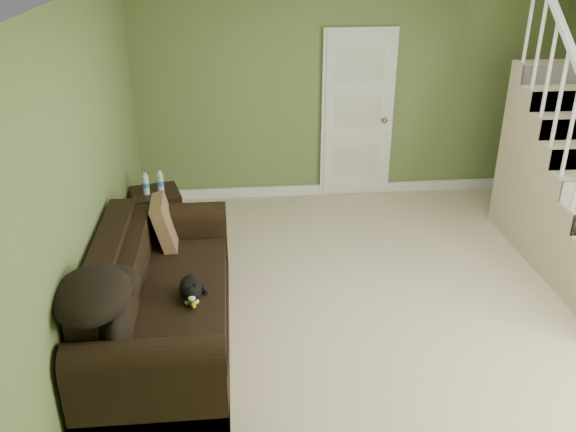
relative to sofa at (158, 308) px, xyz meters
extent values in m
cube|color=tan|center=(2.02, 0.19, -0.34)|extent=(5.00, 5.50, 0.01)
cube|color=olive|center=(2.02, 2.94, 0.96)|extent=(5.00, 0.04, 2.60)
cube|color=olive|center=(-0.48, 0.19, 0.96)|extent=(0.04, 5.50, 2.60)
cube|color=white|center=(2.02, 2.91, -0.28)|extent=(5.00, 0.04, 0.12)
cube|color=white|center=(-0.45, 0.19, -0.28)|extent=(0.04, 5.50, 0.12)
cube|color=white|center=(2.12, 2.91, 0.67)|extent=(0.86, 0.05, 2.02)
cube|color=white|center=(2.12, 2.89, 0.66)|extent=(0.78, 0.04, 1.96)
sphere|color=olive|center=(2.44, 2.84, 0.61)|extent=(0.07, 0.07, 0.07)
cylinder|color=white|center=(3.57, 0.81, 1.11)|extent=(0.04, 0.04, 0.90)
cylinder|color=white|center=(3.57, 1.08, 1.31)|extent=(0.04, 0.04, 0.90)
cube|color=tan|center=(4.02, 1.35, 0.36)|extent=(1.00, 0.27, 1.40)
cylinder|color=white|center=(3.57, 1.35, 1.51)|extent=(0.04, 0.04, 0.90)
cube|color=tan|center=(4.02, 1.62, 0.46)|extent=(1.00, 0.27, 1.60)
cylinder|color=white|center=(3.57, 1.62, 1.71)|extent=(0.04, 0.04, 0.90)
cube|color=tan|center=(4.02, 1.89, 0.56)|extent=(1.00, 0.27, 1.80)
cylinder|color=white|center=(3.57, 1.89, 1.91)|extent=(0.04, 0.04, 0.90)
cube|color=black|center=(0.05, 0.00, -0.21)|extent=(0.99, 2.28, 0.26)
cube|color=black|center=(0.15, 0.00, 0.03)|extent=(0.75, 1.72, 0.23)
cube|color=black|center=(0.05, -1.01, -0.02)|extent=(0.99, 0.26, 0.64)
cube|color=black|center=(0.05, 1.01, -0.02)|extent=(0.99, 0.26, 0.64)
cylinder|color=black|center=(0.05, -1.01, 0.30)|extent=(0.99, 0.26, 0.26)
cylinder|color=black|center=(0.05, 1.01, 0.30)|extent=(0.99, 0.26, 0.26)
cube|color=black|center=(-0.34, 0.00, 0.23)|extent=(0.21, 1.76, 0.65)
cube|color=black|center=(-0.18, 0.00, 0.32)|extent=(0.15, 1.70, 0.36)
cube|color=black|center=(-0.19, 1.82, -0.06)|extent=(0.57, 0.57, 0.57)
cylinder|color=silver|center=(-0.26, 1.76, 0.32)|extent=(0.06, 0.06, 0.20)
cylinder|color=#3172C0|center=(-0.26, 1.76, 0.32)|extent=(0.07, 0.07, 0.05)
cylinder|color=white|center=(-0.26, 1.76, 0.44)|extent=(0.03, 0.03, 0.03)
cylinder|color=silver|center=(-0.12, 1.80, 0.32)|extent=(0.06, 0.06, 0.20)
cylinder|color=#3172C0|center=(-0.12, 1.80, 0.32)|extent=(0.07, 0.07, 0.05)
cylinder|color=white|center=(-0.12, 1.80, 0.44)|extent=(0.03, 0.03, 0.03)
ellipsoid|color=black|center=(0.27, -0.09, 0.22)|extent=(0.20, 0.31, 0.16)
ellipsoid|color=white|center=(0.27, -0.16, 0.20)|extent=(0.11, 0.13, 0.08)
sphere|color=black|center=(0.27, -0.25, 0.28)|extent=(0.12, 0.12, 0.11)
ellipsoid|color=white|center=(0.27, -0.29, 0.26)|extent=(0.06, 0.05, 0.05)
cone|color=black|center=(0.24, -0.24, 0.34)|extent=(0.04, 0.05, 0.05)
cone|color=black|center=(0.30, -0.24, 0.34)|extent=(0.04, 0.05, 0.05)
cylinder|color=black|center=(0.35, 0.02, 0.16)|extent=(0.11, 0.22, 0.03)
ellipsoid|color=gold|center=(0.29, -0.20, 0.17)|extent=(0.08, 0.17, 0.05)
cube|color=#4C371E|center=(0.01, 0.82, 0.34)|extent=(0.23, 0.44, 0.45)
ellipsoid|color=black|center=(-0.29, -0.71, 0.59)|extent=(0.55, 0.69, 0.27)
camera|label=1|loc=(0.64, -4.05, 2.68)|focal=38.00mm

